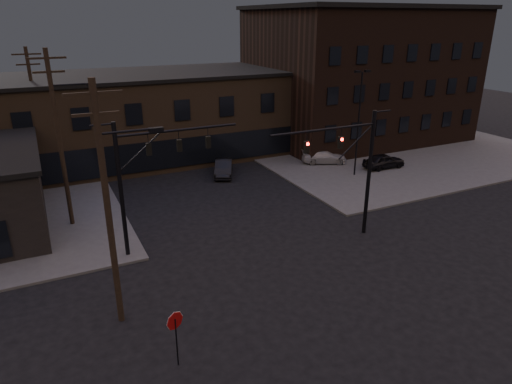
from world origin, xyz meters
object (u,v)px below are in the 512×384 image
parked_car_lot_b (324,157)px  car_crossing (224,168)px  traffic_signal_far (143,172)px  traffic_signal_near (355,162)px  parked_car_lot_a (384,161)px  stop_sign (175,327)px

parked_car_lot_b → car_crossing: 9.92m
traffic_signal_far → parked_car_lot_b: 22.18m
traffic_signal_near → car_crossing: (-2.65, 14.86, -4.23)m
traffic_signal_near → parked_car_lot_b: size_ratio=1.89×
traffic_signal_far → parked_car_lot_b: bearing=27.7°
traffic_signal_far → car_crossing: (9.42, 11.36, -4.32)m
parked_car_lot_a → traffic_signal_far: bearing=106.8°
stop_sign → parked_car_lot_a: (24.60, 16.37, -1.01)m
traffic_signal_near → stop_sign: (-13.36, -6.49, -3.09)m
stop_sign → parked_car_lot_a: 29.56m
traffic_signal_far → car_crossing: 15.38m
car_crossing → parked_car_lot_b: bearing=17.2°
traffic_signal_far → stop_sign: 10.55m
stop_sign → parked_car_lot_a: size_ratio=0.62×
parked_car_lot_a → car_crossing: parked_car_lot_a is taller
parked_car_lot_b → car_crossing: bearing=107.8°
traffic_signal_near → traffic_signal_far: bearing=163.8°
stop_sign → parked_car_lot_b: bearing=44.4°
traffic_signal_near → parked_car_lot_a: size_ratio=2.00×
traffic_signal_near → traffic_signal_far: size_ratio=1.00×
stop_sign → parked_car_lot_a: bearing=33.7°
stop_sign → traffic_signal_near: bearing=25.9°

